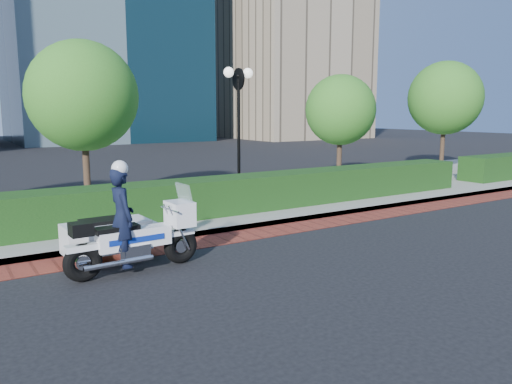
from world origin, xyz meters
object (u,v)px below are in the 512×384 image
tree_b (83,96)px  police_motorcycle (121,231)px  tree_d (445,98)px  tree_c (340,110)px  lamppost (239,113)px

tree_b → police_motorcycle: 6.54m
tree_b → tree_d: size_ratio=0.95×
tree_d → tree_c: bearing=-180.0°
tree_c → tree_d: (6.50, 0.00, 0.56)m
tree_b → tree_c: size_ratio=1.14×
tree_b → tree_c: tree_b is taller
tree_b → tree_c: 10.01m
tree_b → tree_c: bearing=-0.0°
tree_d → tree_b: bearing=180.0°
lamppost → tree_b: bearing=163.9°
tree_b → police_motorcycle: (-0.87, -5.89, -2.71)m
tree_b → police_motorcycle: bearing=-98.4°
lamppost → tree_d: size_ratio=0.82×
lamppost → tree_c: 5.65m
police_motorcycle → tree_b: bearing=79.0°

